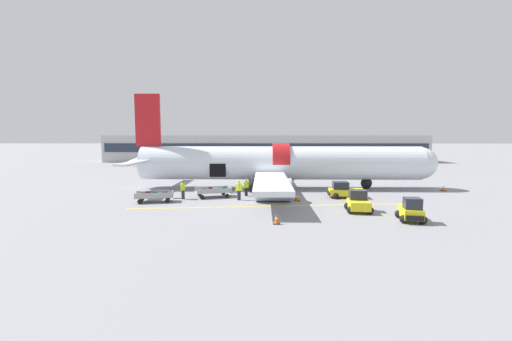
# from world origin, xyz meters

# --- Properties ---
(ground_plane) EXTENTS (500.00, 500.00, 0.00)m
(ground_plane) POSITION_xyz_m (0.00, 0.00, 0.00)
(ground_plane) COLOR gray
(apron_marking_line) EXTENTS (24.46, 2.93, 0.01)m
(apron_marking_line) POSITION_xyz_m (0.91, -5.77, 0.00)
(apron_marking_line) COLOR yellow
(apron_marking_line) RESTS_ON ground_plane
(terminal_strip) EXTENTS (72.08, 8.72, 5.94)m
(terminal_strip) POSITION_xyz_m (0.00, 45.31, 2.97)
(terminal_strip) COLOR #B2B2B7
(terminal_strip) RESTS_ON ground_plane
(airplane) EXTENTS (34.32, 29.37, 10.34)m
(airplane) POSITION_xyz_m (1.01, 3.94, 2.71)
(airplane) COLOR silver
(airplane) RESTS_ON ground_plane
(baggage_tug_lead) EXTENTS (1.97, 2.52, 1.65)m
(baggage_tug_lead) POSITION_xyz_m (9.53, -10.66, 0.68)
(baggage_tug_lead) COLOR yellow
(baggage_tug_lead) RESTS_ON ground_plane
(baggage_tug_mid) EXTENTS (2.10, 2.47, 1.62)m
(baggage_tug_mid) POSITION_xyz_m (6.80, -7.73, 0.68)
(baggage_tug_mid) COLOR yellow
(baggage_tug_mid) RESTS_ON ground_plane
(baggage_tug_rear) EXTENTS (3.34, 2.14, 1.51)m
(baggage_tug_rear) POSITION_xyz_m (7.16, -1.76, 0.66)
(baggage_tug_rear) COLOR yellow
(baggage_tug_rear) RESTS_ON ground_plane
(baggage_cart_loading) EXTENTS (4.28, 2.78, 0.96)m
(baggage_cart_loading) POSITION_xyz_m (-5.12, -1.63, 0.48)
(baggage_cart_loading) COLOR #999BA0
(baggage_cart_loading) RESTS_ON ground_plane
(baggage_cart_queued) EXTENTS (4.19, 2.18, 1.01)m
(baggage_cart_queued) POSITION_xyz_m (-9.96, -4.24, 0.48)
(baggage_cart_queued) COLOR #999BA0
(baggage_cart_queued) RESTS_ON ground_plane
(ground_crew_loader_a) EXTENTS (0.54, 0.54, 1.68)m
(ground_crew_loader_a) POSITION_xyz_m (-2.10, -0.99, 0.89)
(ground_crew_loader_a) COLOR black
(ground_crew_loader_a) RESTS_ON ground_plane
(ground_crew_loader_b) EXTENTS (0.49, 0.59, 1.71)m
(ground_crew_loader_b) POSITION_xyz_m (-7.80, -2.76, 0.90)
(ground_crew_loader_b) COLOR #2D2D33
(ground_crew_loader_b) RESTS_ON ground_plane
(ground_crew_driver) EXTENTS (0.54, 0.46, 1.56)m
(ground_crew_driver) POSITION_xyz_m (-0.72, 0.19, 0.82)
(ground_crew_driver) COLOR black
(ground_crew_driver) RESTS_ON ground_plane
(ground_crew_supervisor) EXTENTS (0.61, 0.41, 1.77)m
(ground_crew_supervisor) POSITION_xyz_m (-2.64, -3.12, 0.93)
(ground_crew_supervisor) COLOR #1E2338
(ground_crew_supervisor) RESTS_ON ground_plane
(safety_cone_nose) EXTENTS (0.54, 0.54, 0.57)m
(safety_cone_nose) POSITION_xyz_m (18.60, 2.56, 0.26)
(safety_cone_nose) COLOR black
(safety_cone_nose) RESTS_ON ground_plane
(safety_cone_engine_left) EXTENTS (0.46, 0.46, 0.69)m
(safety_cone_engine_left) POSITION_xyz_m (0.41, -11.59, 0.32)
(safety_cone_engine_left) COLOR black
(safety_cone_engine_left) RESTS_ON ground_plane
(safety_cone_wingtip) EXTENTS (0.56, 0.56, 0.74)m
(safety_cone_wingtip) POSITION_xyz_m (2.55, -3.44, 0.35)
(safety_cone_wingtip) COLOR black
(safety_cone_wingtip) RESTS_ON ground_plane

